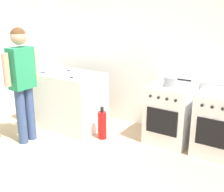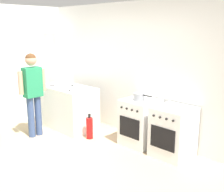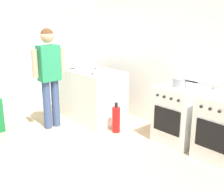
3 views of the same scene
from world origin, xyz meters
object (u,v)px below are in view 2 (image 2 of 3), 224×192
Objects in this scene: oven_right at (173,132)px; pot at (139,97)px; knife_carving at (74,86)px; knife_utility at (70,91)px; fire_extinguisher at (90,128)px; larder_cabinet at (59,74)px; oven_left at (140,122)px; person at (33,88)px; knife_paring at (51,86)px.

oven_right is 0.86m from pot.
knife_utility is at bearing -48.21° from knife_carving.
pot is at bearing 26.01° from fire_extinguisher.
larder_cabinet reaches higher than oven_right.
oven_left is 2.17m from person.
knife_paring is at bearing -175.10° from fire_extinguisher.
knife_paring is 1.33m from fire_extinguisher.
larder_cabinet is (-3.35, 0.10, 0.57)m from oven_right.
person is (-1.75, -1.09, 0.07)m from pot.
oven_left is at bearing 9.15° from knife_carving.
oven_left is 2.71m from larder_cabinet.
knife_paring reaches higher than fire_extinguisher.
person reaches higher than pot.
oven_left is 2.23× the size of pot.
larder_cabinet is (-1.04, 0.36, 0.10)m from knife_carving.
knife_paring is at bearing 113.70° from person.
pot is 2.66m from larder_cabinet.
person is at bearing -54.27° from larder_cabinet.
knife_carving is (-1.61, -0.21, -0.01)m from pot.
knife_utility is at bearing 49.06° from person.
pot is at bearing -175.66° from oven_right.
pot is 1.62m from knife_carving.
knife_utility reaches higher than oven_right.
oven_left and oven_right have the same top height.
knife_utility is (-1.29, -0.61, 0.48)m from oven_left.
oven_right is 0.42× the size of larder_cabinet.
knife_carving reaches higher than oven_right.
pot is 2.07m from person.
larder_cabinet reaches higher than pot.
oven_left is at bearing -180.00° from oven_right.
fire_extinguisher is at bearing -151.22° from oven_left.
knife_paring is 0.10× the size of larder_cabinet.
knife_utility is at bearing -2.84° from knife_paring.
person is at bearing -66.30° from knife_paring.
person is at bearing -99.50° from knife_carving.
knife_utility is 0.14× the size of person.
pot reaches higher than oven_left.
larder_cabinet is at bearing 176.64° from pot.
knife_carving reaches higher than fire_extinguisher.
knife_utility is 0.82m from fire_extinguisher.
oven_right is at bearing 6.40° from knife_carving.
knife_utility is 0.12× the size of larder_cabinet.
knife_paring is at bearing -163.98° from oven_left.
person reaches higher than knife_paring.
knife_carving is 0.16× the size of larder_cabinet.
oven_left is at bearing 28.78° from fire_extinguisher.
knife_carving is at bearing -173.60° from oven_right.
knife_utility is (-1.99, -0.61, 0.48)m from oven_right.
person reaches higher than knife_carving.
knife_paring is 0.85× the size of knife_utility.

